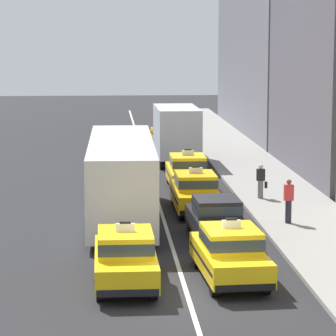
# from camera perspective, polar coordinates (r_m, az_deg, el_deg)

# --- Properties ---
(ground_plane) EXTENTS (160.00, 160.00, 0.00)m
(ground_plane) POSITION_cam_1_polar(r_m,az_deg,el_deg) (25.47, 1.27, -8.25)
(ground_plane) COLOR #232326
(lane_stripe_left_right) EXTENTS (0.14, 80.00, 0.01)m
(lane_stripe_left_right) POSITION_cam_1_polar(r_m,az_deg,el_deg) (44.92, -1.09, -0.76)
(lane_stripe_left_right) COLOR silver
(lane_stripe_left_right) RESTS_ON ground
(sidewalk_curb) EXTENTS (4.00, 90.00, 0.15)m
(sidewalk_curb) POSITION_cam_1_polar(r_m,az_deg,el_deg) (40.70, 7.18, -1.73)
(sidewalk_curb) COLOR gray
(sidewalk_curb) RESTS_ON ground
(taxi_left_nearest) EXTENTS (1.84, 4.57, 1.96)m
(taxi_left_nearest) POSITION_cam_1_polar(r_m,az_deg,el_deg) (26.30, -2.77, -5.72)
(taxi_left_nearest) COLOR black
(taxi_left_nearest) RESTS_ON ground
(bus_left_second) EXTENTS (2.68, 11.24, 3.22)m
(bus_left_second) POSITION_cam_1_polar(r_m,az_deg,el_deg) (35.08, -3.03, -0.48)
(bus_left_second) COLOR black
(bus_left_second) RESTS_ON ground
(sedan_left_third) EXTENTS (1.90, 4.36, 1.58)m
(sedan_left_third) POSITION_cam_1_polar(r_m,az_deg,el_deg) (44.60, -3.34, 0.25)
(sedan_left_third) COLOR black
(sedan_left_third) RESTS_ON ground
(taxi_right_nearest) EXTENTS (2.04, 4.65, 1.96)m
(taxi_right_nearest) POSITION_cam_1_polar(r_m,az_deg,el_deg) (26.80, 4.04, -5.46)
(taxi_right_nearest) COLOR black
(taxi_right_nearest) RESTS_ON ground
(sedan_right_second) EXTENTS (1.89, 4.35, 1.58)m
(sedan_right_second) POSITION_cam_1_polar(r_m,az_deg,el_deg) (31.82, 3.14, -3.22)
(sedan_right_second) COLOR black
(sedan_right_second) RESTS_ON ground
(taxi_right_third) EXTENTS (1.85, 4.57, 1.96)m
(taxi_right_third) POSITION_cam_1_polar(r_m,az_deg,el_deg) (36.80, 1.78, -1.52)
(taxi_right_third) COLOR black
(taxi_right_third) RESTS_ON ground
(taxi_right_fourth) EXTENTS (1.82, 4.56, 1.96)m
(taxi_right_fourth) POSITION_cam_1_polar(r_m,az_deg,el_deg) (42.09, 1.27, -0.21)
(taxi_right_fourth) COLOR black
(taxi_right_fourth) RESTS_ON ground
(box_truck_right_fifth) EXTENTS (2.38, 6.99, 3.27)m
(box_truck_right_fifth) POSITION_cam_1_polar(r_m,az_deg,el_deg) (50.50, 0.48, 2.33)
(box_truck_right_fifth) COLOR black
(box_truck_right_fifth) RESTS_ON ground
(taxi_right_sixth) EXTENTS (2.04, 4.65, 1.96)m
(taxi_right_sixth) POSITION_cam_1_polar(r_m,az_deg,el_deg) (58.09, -0.00, 2.29)
(taxi_right_sixth) COLOR black
(taxi_right_sixth) RESTS_ON ground
(pedestrian_near_crosswalk) EXTENTS (0.47, 0.24, 1.53)m
(pedestrian_near_crosswalk) POSITION_cam_1_polar(r_m,az_deg,el_deg) (39.28, 6.01, -0.86)
(pedestrian_near_crosswalk) COLOR slate
(pedestrian_near_crosswalk) RESTS_ON sidewalk_curb
(pedestrian_mid_block) EXTENTS (0.36, 0.24, 1.71)m
(pedestrian_mid_block) POSITION_cam_1_polar(r_m,az_deg,el_deg) (34.31, 7.78, -2.11)
(pedestrian_mid_block) COLOR #23232D
(pedestrian_mid_block) RESTS_ON sidewalk_curb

